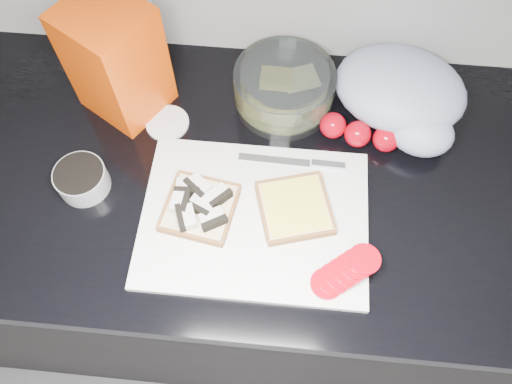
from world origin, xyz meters
TOP-DOWN VIEW (x-y plane):
  - base_cabinet at (0.00, 1.20)m, footprint 3.50×0.60m
  - countertop at (0.00, 1.20)m, footprint 3.50×0.64m
  - cutting_board at (0.05, 1.10)m, footprint 0.40×0.30m
  - bread_left at (-0.05, 1.10)m, footprint 0.14×0.14m
  - bread_right at (0.12, 1.12)m, footprint 0.16×0.16m
  - tomato_slices at (0.21, 1.01)m, footprint 0.12×0.11m
  - knife at (0.13, 1.21)m, footprint 0.20×0.02m
  - seed_tub at (-0.27, 1.14)m, footprint 0.09×0.09m
  - tub_lid at (-0.15, 1.29)m, footprint 0.11×0.11m
  - glass_bowl at (0.08, 1.37)m, footprint 0.20×0.20m
  - bread_bag at (-0.23, 1.34)m, footprint 0.19×0.19m
  - steel_canister at (-0.22, 1.43)m, footprint 0.10×0.10m
  - grocery_bag at (0.31, 1.36)m, footprint 0.30×0.28m
  - whole_tomatoes at (0.23, 1.28)m, footprint 0.15×0.07m

SIDE VIEW (x-z plane):
  - base_cabinet at x=0.00m, z-range 0.00..0.86m
  - countertop at x=0.00m, z-range 0.86..0.90m
  - tub_lid at x=-0.15m, z-range 0.90..0.91m
  - cutting_board at x=0.05m, z-range 0.90..0.91m
  - knife at x=0.13m, z-range 0.91..0.92m
  - bread_right at x=0.12m, z-range 0.91..0.93m
  - bread_left at x=-0.05m, z-range 0.91..0.94m
  - whole_tomatoes at x=0.23m, z-range 0.90..0.95m
  - tomato_slices at x=0.21m, z-range 0.91..0.94m
  - seed_tub at x=-0.27m, z-range 0.90..0.95m
  - glass_bowl at x=0.08m, z-range 0.90..0.98m
  - grocery_bag at x=0.31m, z-range 0.90..1.01m
  - bread_bag at x=-0.23m, z-range 0.90..1.13m
  - steel_canister at x=-0.22m, z-range 0.90..1.14m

